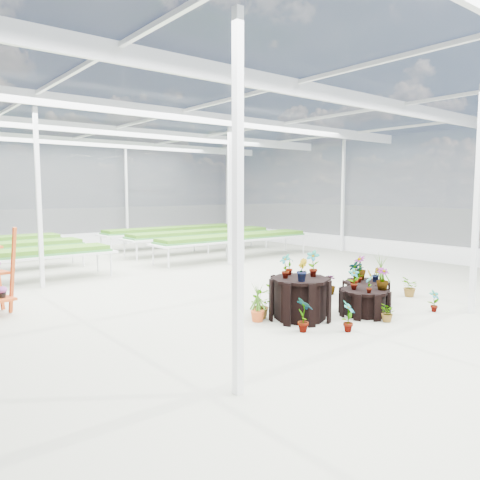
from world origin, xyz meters
TOP-DOWN VIEW (x-y plane):
  - ground_plane at (0.00, 0.00)m, footprint 24.00×24.00m
  - greenhouse_shell at (0.00, 0.00)m, footprint 18.00×24.00m
  - steel_frame at (0.00, 0.00)m, footprint 18.00×24.00m
  - nursery_benches at (0.00, 7.20)m, footprint 16.00×7.00m
  - plinth_tall at (-0.00, -2.13)m, footprint 1.55×1.55m
  - plinth_mid at (1.20, -2.73)m, footprint 1.28×1.28m
  - plinth_low at (2.20, -2.03)m, footprint 1.12×1.12m
  - nursery_plants at (1.15, -1.85)m, footprint 4.62×2.90m

SIDE VIEW (x-z plane):
  - ground_plane at x=0.00m, z-range 0.00..0.00m
  - plinth_low at x=2.20m, z-range 0.00..0.44m
  - plinth_mid at x=1.20m, z-range 0.00..0.51m
  - plinth_tall at x=0.00m, z-range 0.00..0.80m
  - nursery_benches at x=0.00m, z-range 0.00..0.84m
  - nursery_plants at x=1.15m, z-range -0.22..1.09m
  - greenhouse_shell at x=0.00m, z-range 0.00..4.50m
  - steel_frame at x=0.00m, z-range 0.00..4.50m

